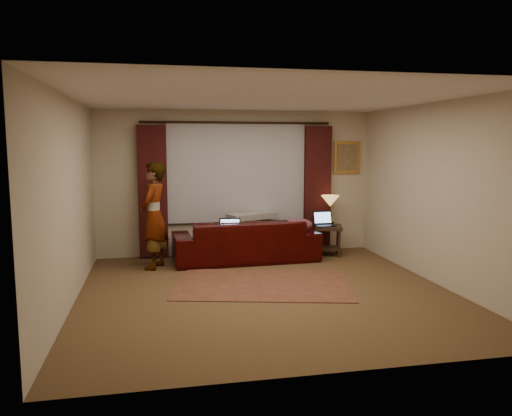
% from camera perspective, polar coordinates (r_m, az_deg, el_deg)
% --- Properties ---
extents(floor, '(5.00, 5.00, 0.01)m').
position_cam_1_polar(floor, '(6.91, 1.16, -9.58)').
color(floor, brown).
rests_on(floor, ground).
extents(ceiling, '(5.00, 5.00, 0.02)m').
position_cam_1_polar(ceiling, '(6.64, 1.22, 12.48)').
color(ceiling, silver).
rests_on(ceiling, ground).
extents(wall_back, '(5.00, 0.02, 2.60)m').
position_cam_1_polar(wall_back, '(9.09, -2.23, 2.89)').
color(wall_back, '#C0B399').
rests_on(wall_back, ground).
extents(wall_front, '(5.00, 0.02, 2.60)m').
position_cam_1_polar(wall_front, '(4.26, 8.51, -2.26)').
color(wall_front, '#C0B399').
rests_on(wall_front, ground).
extents(wall_left, '(0.02, 5.00, 2.60)m').
position_cam_1_polar(wall_left, '(6.58, -20.59, 0.71)').
color(wall_left, '#C0B399').
rests_on(wall_left, ground).
extents(wall_right, '(0.02, 5.00, 2.60)m').
position_cam_1_polar(wall_right, '(7.59, 19.95, 1.57)').
color(wall_right, '#C0B399').
rests_on(wall_right, ground).
extents(sheer_curtain, '(2.50, 0.05, 1.80)m').
position_cam_1_polar(sheer_curtain, '(9.02, -2.18, 4.12)').
color(sheer_curtain, '#A3A4AC').
rests_on(sheer_curtain, wall_back).
extents(drape_left, '(0.50, 0.14, 2.30)m').
position_cam_1_polar(drape_left, '(8.88, -11.72, 1.85)').
color(drape_left, black).
rests_on(drape_left, floor).
extents(drape_right, '(0.50, 0.14, 2.30)m').
position_cam_1_polar(drape_right, '(9.35, 7.00, 2.22)').
color(drape_right, black).
rests_on(drape_right, floor).
extents(curtain_rod, '(0.04, 0.04, 3.40)m').
position_cam_1_polar(curtain_rod, '(8.96, -2.16, 9.73)').
color(curtain_rod, black).
rests_on(curtain_rod, wall_back).
extents(picture_frame, '(0.50, 0.04, 0.60)m').
position_cam_1_polar(picture_frame, '(9.60, 10.32, 5.70)').
color(picture_frame, gold).
rests_on(picture_frame, wall_back).
extents(sofa, '(2.51, 1.17, 0.99)m').
position_cam_1_polar(sofa, '(8.58, -1.20, -2.78)').
color(sofa, black).
rests_on(sofa, floor).
extents(throw_blanket, '(0.96, 0.66, 0.10)m').
position_cam_1_polar(throw_blanket, '(8.83, -0.44, 0.80)').
color(throw_blanket, gray).
rests_on(throw_blanket, sofa).
extents(clothing_pile, '(0.62, 0.53, 0.23)m').
position_cam_1_polar(clothing_pile, '(8.61, 4.70, -2.00)').
color(clothing_pile, brown).
rests_on(clothing_pile, sofa).
extents(laptop_sofa, '(0.40, 0.43, 0.26)m').
position_cam_1_polar(laptop_sofa, '(8.31, -2.97, -2.22)').
color(laptop_sofa, black).
rests_on(laptop_sofa, sofa).
extents(area_rug, '(2.77, 2.16, 0.01)m').
position_cam_1_polar(area_rug, '(7.24, 0.86, -8.70)').
color(area_rug, brown).
rests_on(area_rug, floor).
extents(end_table, '(0.58, 0.58, 0.54)m').
position_cam_1_polar(end_table, '(9.14, 8.26, -3.67)').
color(end_table, black).
rests_on(end_table, floor).
extents(tiffany_lamp, '(0.44, 0.44, 0.53)m').
position_cam_1_polar(tiffany_lamp, '(9.20, 8.46, -0.22)').
color(tiffany_lamp, olive).
rests_on(tiffany_lamp, end_table).
extents(laptop_table, '(0.38, 0.41, 0.26)m').
position_cam_1_polar(laptop_table, '(9.00, 7.91, -1.25)').
color(laptop_table, black).
rests_on(laptop_table, end_table).
extents(person, '(0.65, 0.65, 1.72)m').
position_cam_1_polar(person, '(8.16, -11.61, -0.87)').
color(person, gray).
rests_on(person, floor).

